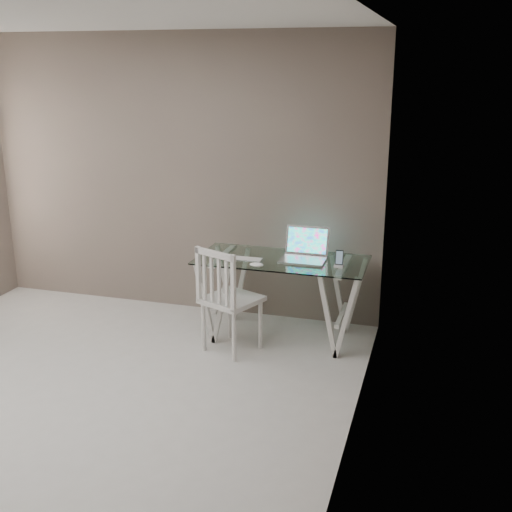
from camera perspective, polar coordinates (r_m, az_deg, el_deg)
The scene contains 7 objects.
room at distance 4.39m, azimuth -19.35°, elevation 6.78°, with size 4.50×4.52×2.71m.
desk at distance 5.78m, azimuth 2.27°, elevation -3.73°, with size 1.50×0.70×0.75m.
chair at distance 5.44m, azimuth -2.72°, elevation -3.53°, with size 0.57×0.57×0.95m.
laptop at distance 5.67m, azimuth 4.35°, elevation 0.38°, with size 0.39×0.35×0.27m.
keyboard at distance 5.65m, azimuth -0.88°, elevation -0.27°, with size 0.29×0.13×0.01m, color silver.
mouse at distance 5.44m, azimuth 0.04°, elevation -0.78°, with size 0.12×0.07×0.04m, color white.
phone_dock at distance 5.48m, azimuth 7.39°, elevation -0.56°, with size 0.08×0.08×0.14m.
Camera 1 is at (2.47, -3.49, 2.41)m, focal length 45.00 mm.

